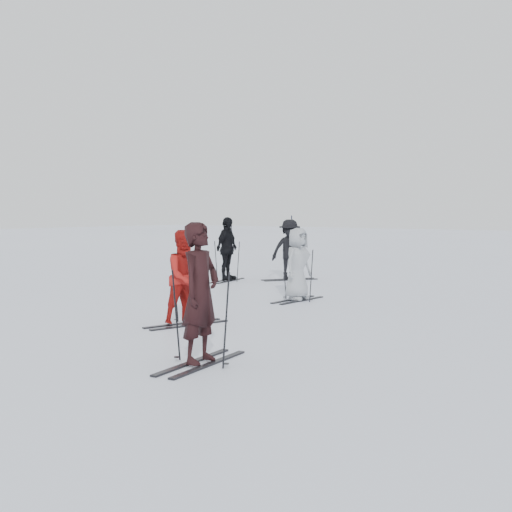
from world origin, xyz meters
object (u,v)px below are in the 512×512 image
Objects in this scene: skier_grey at (298,265)px; piste_marker at (292,240)px; skier_near_dark at (200,295)px; skier_uphill_left at (227,250)px; skier_uphill_far at (290,250)px; skier_red at (186,278)px.

piste_marker is (-5.96, 8.62, 0.12)m from skier_grey.
skier_near_dark reaches higher than skier_uphill_left.
skier_uphill_far is (-5.00, 9.52, -0.05)m from skier_near_dark.
skier_grey is (-2.36, 5.95, -0.12)m from skier_near_dark.
skier_red is 0.91× the size of skier_uphill_left.
skier_red is 7.96m from skier_uphill_far.
piste_marker is (-2.00, 6.39, 0.02)m from skier_uphill_left.
piste_marker is at bearing 21.29° from skier_near_dark.
skier_uphill_left is (-3.96, 2.23, 0.10)m from skier_grey.
skier_uphill_left is 6.69m from piste_marker.
piste_marker is at bearing 36.64° from skier_grey.
piste_marker reaches higher than skier_grey.
skier_uphill_left is at bearing 62.56° from skier_grey.
skier_red is at bearing -157.54° from skier_uphill_left.
skier_near_dark is at bearing -60.27° from piste_marker.
skier_uphill_far reaches higher than skier_red.
piste_marker is (-8.32, 14.57, 0.00)m from skier_near_dark.
skier_grey is 10.48m from piste_marker.
skier_uphill_far is at bearing -56.24° from skier_uphill_left.
skier_grey is at bearing -55.32° from piste_marker.
skier_grey is at bearing -130.82° from skier_uphill_left.
piste_marker reaches higher than skier_uphill_far.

